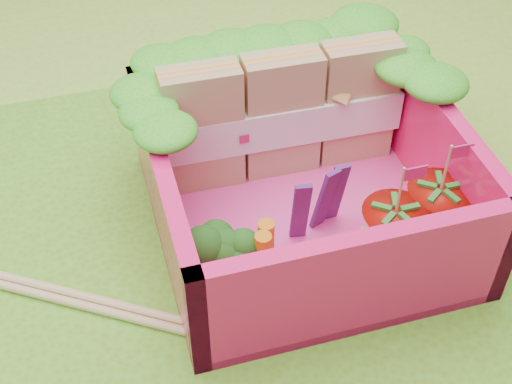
{
  "coord_description": "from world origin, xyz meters",
  "views": [
    {
      "loc": [
        -0.39,
        -2.11,
        2.41
      ],
      "look_at": [
        0.22,
        0.0,
        0.28
      ],
      "focal_mm": 50.0,
      "sensor_mm": 36.0,
      "label": 1
    }
  ],
  "objects": [
    {
      "name": "strawberry_right",
      "position": [
        0.94,
        -0.27,
        0.22
      ],
      "size": [
        0.28,
        0.28,
        0.52
      ],
      "color": "#B9120B",
      "rests_on": "bento_floor"
    },
    {
      "name": "sandwich_stack",
      "position": [
        0.45,
        0.35,
        0.39
      ],
      "size": [
        1.13,
        0.19,
        0.62
      ],
      "color": "tan",
      "rests_on": "bento_floor"
    },
    {
      "name": "bento_box",
      "position": [
        0.44,
        0.0,
        0.31
      ],
      "size": [
        1.3,
        1.3,
        0.55
      ],
      "color": "#F71461",
      "rests_on": "placemat"
    },
    {
      "name": "broccoli",
      "position": [
        0.0,
        -0.28,
        0.26
      ],
      "size": [
        0.32,
        0.32,
        0.26
      ],
      "color": "#5B9A4A",
      "rests_on": "bento_floor"
    },
    {
      "name": "lettuce_ruffle",
      "position": [
        0.44,
        0.45,
        0.64
      ],
      "size": [
        1.43,
        0.76,
        0.11
      ],
      "color": "#32961B",
      "rests_on": "bento_box"
    },
    {
      "name": "strawberry_left",
      "position": [
        0.71,
        -0.34,
        0.22
      ],
      "size": [
        0.28,
        0.28,
        0.52
      ],
      "color": "#B9120B",
      "rests_on": "bento_floor"
    },
    {
      "name": "snap_peas",
      "position": [
        0.77,
        -0.3,
        0.11
      ],
      "size": [
        0.62,
        0.32,
        0.05
      ],
      "color": "#50C73E",
      "rests_on": "bento_floor"
    },
    {
      "name": "purple_wedges",
      "position": [
        0.47,
        -0.12,
        0.27
      ],
      "size": [
        0.25,
        0.1,
        0.38
      ],
      "color": "#461A5E",
      "rests_on": "bento_floor"
    },
    {
      "name": "ground",
      "position": [
        0.0,
        0.0,
        0.0
      ],
      "size": [
        14.0,
        14.0,
        0.0
      ],
      "primitive_type": "plane",
      "color": "#83C337",
      "rests_on": "ground"
    },
    {
      "name": "bento_floor",
      "position": [
        0.44,
        0.0,
        0.06
      ],
      "size": [
        1.3,
        1.3,
        0.05
      ],
      "primitive_type": "cube",
      "color": "#FC40A2",
      "rests_on": "placemat"
    },
    {
      "name": "placemat",
      "position": [
        0.0,
        0.0,
        0.01
      ],
      "size": [
        2.6,
        2.6,
        0.03
      ],
      "primitive_type": "cube",
      "color": "#679E23",
      "rests_on": "ground"
    },
    {
      "name": "carrot_sticks",
      "position": [
        0.17,
        -0.3,
        0.22
      ],
      "size": [
        0.1,
        0.14,
        0.29
      ],
      "color": "orange",
      "rests_on": "bento_floor"
    }
  ]
}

